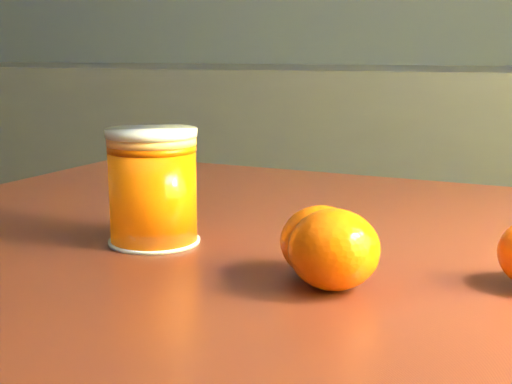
% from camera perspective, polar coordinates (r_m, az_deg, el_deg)
% --- Properties ---
extents(kitchen_counter, '(3.15, 0.60, 0.90)m').
position_cam_1_polar(kitchen_counter, '(2.10, -4.59, -2.34)').
color(kitchen_counter, '#434347').
rests_on(kitchen_counter, ground).
extents(juice_glass, '(0.08, 0.08, 0.10)m').
position_cam_1_polar(juice_glass, '(0.60, -8.25, 0.38)').
color(juice_glass, '#DC5704').
rests_on(juice_glass, table).
extents(orange_front, '(0.07, 0.07, 0.05)m').
position_cam_1_polar(orange_front, '(0.51, 5.24, -3.97)').
color(orange_front, '#FF5D05').
rests_on(orange_front, table).
extents(orange_extra, '(0.06, 0.06, 0.06)m').
position_cam_1_polar(orange_extra, '(0.49, 6.25, -4.59)').
color(orange_extra, '#FF5D05').
rests_on(orange_extra, table).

